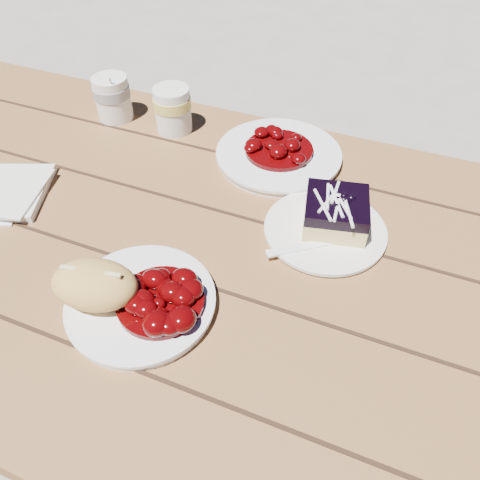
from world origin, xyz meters
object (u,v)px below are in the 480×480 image
at_px(bread_roll, 95,285).
at_px(second_plate, 278,155).
at_px(picnic_table, 198,299).
at_px(dessert_plate, 325,231).
at_px(main_plate, 142,303).
at_px(coffee_cup, 113,98).
at_px(second_cup, 173,110).
at_px(blueberry_cake, 336,212).

xyz_separation_m(bread_roll, second_plate, (0.12, 0.43, -0.04)).
height_order(picnic_table, dessert_plate, dessert_plate).
height_order(main_plate, dessert_plate, main_plate).
relative_size(picnic_table, coffee_cup, 21.53).
bearing_deg(second_plate, dessert_plate, -50.59).
bearing_deg(bread_roll, second_plate, 74.47).
height_order(main_plate, bread_roll, bread_roll).
height_order(dessert_plate, second_plate, second_plate).
distance_m(bread_roll, second_cup, 0.47).
bearing_deg(blueberry_cake, bread_roll, -146.42).
relative_size(main_plate, bread_roll, 1.69).
distance_m(dessert_plate, coffee_cup, 0.55).
distance_m(main_plate, bread_roll, 0.07).
distance_m(picnic_table, blueberry_cake, 0.31).
height_order(main_plate, second_plate, same).
bearing_deg(main_plate, blueberry_cake, 50.62).
xyz_separation_m(bread_roll, coffee_cup, (-0.26, 0.45, -0.00)).
height_order(picnic_table, bread_roll, bread_roll).
bearing_deg(coffee_cup, main_plate, -53.60).
bearing_deg(bread_roll, blueberry_cake, 46.22).
bearing_deg(main_plate, coffee_cup, 126.40).
distance_m(main_plate, second_cup, 0.47).
distance_m(main_plate, blueberry_cake, 0.34).
xyz_separation_m(coffee_cup, second_cup, (0.14, 0.01, 0.00)).
height_order(main_plate, second_cup, second_cup).
height_order(dessert_plate, blueberry_cake, blueberry_cake).
relative_size(blueberry_cake, coffee_cup, 1.28).
height_order(coffee_cup, second_cup, same).
height_order(coffee_cup, second_plate, coffee_cup).
relative_size(bread_roll, coffee_cup, 1.32).
distance_m(main_plate, dessert_plate, 0.32).
bearing_deg(dessert_plate, blueberry_cake, 56.31).
xyz_separation_m(main_plate, second_plate, (0.07, 0.41, 0.00)).
distance_m(picnic_table, coffee_cup, 0.47).
relative_size(picnic_table, blueberry_cake, 16.84).
xyz_separation_m(dessert_plate, second_cup, (-0.38, 0.19, 0.04)).
distance_m(blueberry_cake, second_cup, 0.42).
relative_size(main_plate, second_plate, 0.86).
distance_m(bread_roll, coffee_cup, 0.52).
height_order(blueberry_cake, second_cup, second_cup).
bearing_deg(second_cup, blueberry_cake, -23.94).
bearing_deg(blueberry_cake, main_plate, -142.02).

